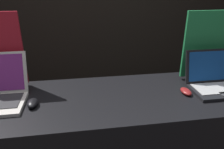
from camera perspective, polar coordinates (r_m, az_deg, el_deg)
wall_back at (r=2.81m, az=-5.08°, el=18.28°), size 8.00×0.05×2.80m
mouse_front at (r=1.34m, az=-20.08°, el=-7.04°), size 0.06×0.10×0.04m
laptop_back at (r=1.61m, az=26.00°, el=-1.39°), size 0.39×0.29×0.24m
mouse_back at (r=1.48m, az=18.75°, el=-4.20°), size 0.06×0.11×0.03m
promo_stand_back at (r=1.69m, az=23.76°, el=6.52°), size 0.37×0.07×0.49m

